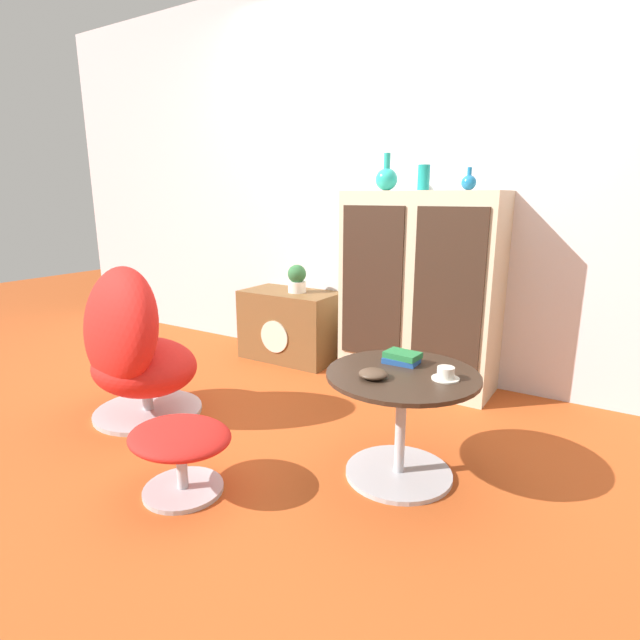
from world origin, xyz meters
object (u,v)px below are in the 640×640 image
(vase_leftmost, at_px, (387,178))
(vase_inner_right, at_px, (469,182))
(potted_plant, at_px, (297,279))
(book_stack, at_px, (402,358))
(bowl, at_px, (373,374))
(vase_inner_left, at_px, (424,178))
(sideboard, at_px, (420,291))
(coffee_table, at_px, (401,413))
(egg_chair, at_px, (133,349))
(teacup, at_px, (446,374))
(tv_console, at_px, (290,325))
(ottoman, at_px, (180,444))

(vase_leftmost, bearing_deg, vase_inner_right, 0.00)
(potted_plant, bearing_deg, book_stack, -38.08)
(vase_inner_right, xyz_separation_m, bowl, (0.01, -1.19, -0.76))
(vase_inner_left, bearing_deg, sideboard, -19.86)
(coffee_table, distance_m, vase_leftmost, 1.57)
(vase_inner_left, relative_size, book_stack, 0.95)
(sideboard, bearing_deg, egg_chair, -130.96)
(vase_leftmost, relative_size, teacup, 2.00)
(vase_leftmost, bearing_deg, teacup, -53.75)
(vase_inner_left, bearing_deg, vase_inner_right, 0.00)
(tv_console, height_order, vase_inner_left, vase_inner_left)
(teacup, bearing_deg, book_stack, 157.89)
(egg_chair, distance_m, coffee_table, 1.47)
(tv_console, relative_size, egg_chair, 0.82)
(teacup, bearing_deg, sideboard, 116.45)
(sideboard, xyz_separation_m, tv_console, (-0.98, -0.00, -0.35))
(coffee_table, bearing_deg, bowl, -122.22)
(egg_chair, height_order, coffee_table, egg_chair)
(tv_console, bearing_deg, sideboard, 0.06)
(sideboard, relative_size, vase_inner_left, 8.26)
(vase_leftmost, height_order, bowl, vase_leftmost)
(bowl, bearing_deg, sideboard, 102.82)
(sideboard, bearing_deg, vase_inner_left, 160.14)
(coffee_table, xyz_separation_m, vase_inner_right, (-0.09, 1.07, 0.96))
(vase_leftmost, xyz_separation_m, vase_inner_left, (0.24, 0.00, 0.00))
(vase_leftmost, bearing_deg, sideboard, -0.89)
(vase_inner_right, bearing_deg, bowl, -89.33)
(teacup, distance_m, bowl, 0.29)
(book_stack, bearing_deg, sideboard, 107.12)
(sideboard, xyz_separation_m, coffee_table, (0.34, -1.06, -0.31))
(vase_inner_left, bearing_deg, potted_plant, -179.73)
(tv_console, xyz_separation_m, egg_chair, (-0.12, -1.27, 0.13))
(tv_console, xyz_separation_m, vase_leftmost, (0.73, 0.00, 1.03))
(vase_leftmost, height_order, potted_plant, vase_leftmost)
(bowl, bearing_deg, vase_leftmost, 113.56)
(tv_console, xyz_separation_m, book_stack, (1.27, -0.95, 0.24))
(ottoman, bearing_deg, bowl, 36.83)
(sideboard, xyz_separation_m, vase_inner_right, (0.25, 0.00, 0.65))
(tv_console, height_order, vase_leftmost, vase_leftmost)
(vase_leftmost, distance_m, vase_inner_right, 0.50)
(sideboard, height_order, book_stack, sideboard)
(ottoman, bearing_deg, egg_chair, 153.38)
(vase_leftmost, relative_size, vase_inner_right, 1.77)
(sideboard, bearing_deg, ottoman, -102.05)
(vase_inner_left, xyz_separation_m, vase_inner_right, (0.27, 0.00, -0.03))
(tv_console, distance_m, bowl, 1.74)
(sideboard, bearing_deg, coffee_table, -72.00)
(vase_inner_left, xyz_separation_m, bowl, (0.28, -1.19, -0.79))
(ottoman, relative_size, coffee_table, 0.69)
(ottoman, xyz_separation_m, book_stack, (0.64, 0.70, 0.28))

